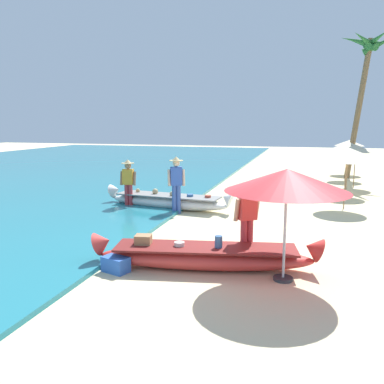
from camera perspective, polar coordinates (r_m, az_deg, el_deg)
ground_plane at (r=9.44m, az=6.33°, el=-8.11°), size 80.00×80.00×0.00m
boat_red_foreground at (r=8.17m, az=1.80°, el=-9.03°), size 4.62×1.55×0.76m
boat_white_midground at (r=13.67m, az=-3.38°, el=-1.27°), size 4.61×1.31×0.79m
person_vendor_hatted at (r=12.82m, az=-2.23°, el=1.61°), size 0.58×0.44×1.83m
person_tourist_customer at (r=8.44m, az=7.78°, el=-3.60°), size 0.56×0.47×1.68m
person_vendor_assistant at (r=13.88m, az=-8.99°, el=1.68°), size 0.57×0.44×1.66m
patio_umbrella_large at (r=7.39m, az=13.24°, el=1.57°), size 2.24×2.24×2.08m
parasol_row_0 at (r=14.40m, az=21.00°, el=4.60°), size 1.60×1.60×1.91m
parasol_row_1 at (r=17.17m, az=21.19°, el=5.34°), size 1.60×1.60×1.91m
parasol_row_2 at (r=19.37m, az=22.12°, el=5.72°), size 1.60×1.60×1.91m
parasol_row_3 at (r=21.79m, az=21.27°, el=6.15°), size 1.60×1.60×1.91m
parasol_row_4 at (r=24.29m, az=21.31°, el=6.46°), size 1.60×1.60×1.91m
palm_tree_leaning_seaward at (r=22.80m, az=23.38°, el=16.54°), size 2.82×2.65×7.29m
cooler_box at (r=8.17m, az=-10.71°, el=-10.00°), size 0.59×0.46×0.30m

